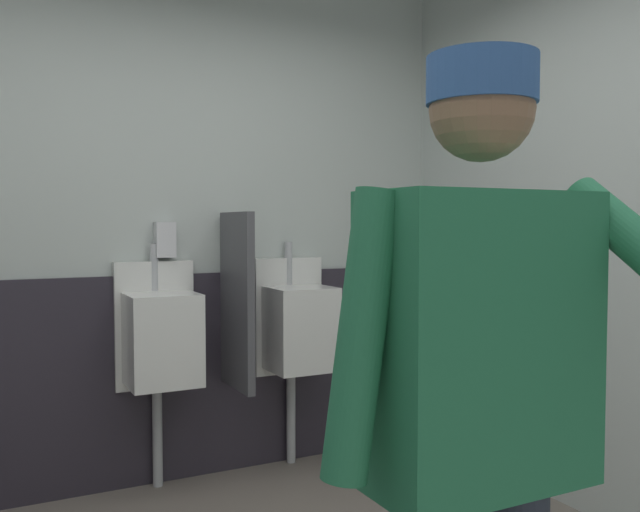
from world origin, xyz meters
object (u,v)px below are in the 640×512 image
object	(u,v)px
urinal_middle	(298,327)
soap_dispenser	(165,240)
urinal_left	(161,338)
person	(481,392)

from	to	relation	value
urinal_middle	soap_dispenser	world-z (taller)	soap_dispenser
urinal_left	urinal_middle	xyz separation A→B (m)	(0.75, 0.00, 0.00)
urinal_left	person	xyz separation A→B (m)	(0.12, -2.23, 0.21)
person	soap_dispenser	world-z (taller)	person
urinal_left	soap_dispenser	distance (m)	0.50
soap_dispenser	urinal_middle	bearing A→B (deg)	-9.78
person	soap_dispenser	distance (m)	2.36
urinal_middle	soap_dispenser	xyz separation A→B (m)	(-0.69, 0.12, 0.48)
soap_dispenser	urinal_left	bearing A→B (deg)	-115.54
urinal_middle	soap_dispenser	bearing A→B (deg)	170.22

